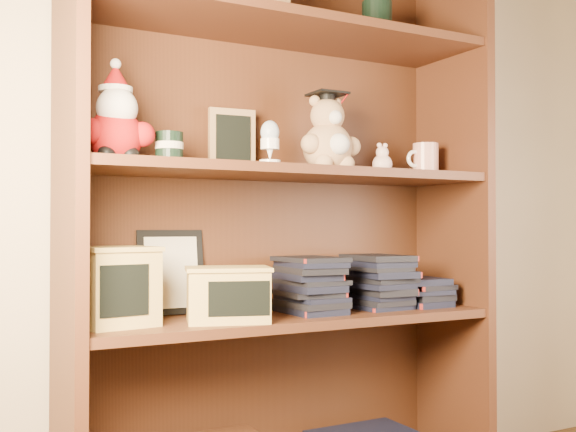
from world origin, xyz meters
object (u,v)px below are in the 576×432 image
(bookcase, at_px, (279,231))
(grad_teddy_bear, at_px, (329,140))
(treats_box, at_px, (116,286))
(teacher_mug, at_px, (425,159))

(bookcase, height_order, grad_teddy_bear, bookcase)
(treats_box, bearing_deg, grad_teddy_bear, -0.58)
(grad_teddy_bear, height_order, treats_box, grad_teddy_bear)
(bookcase, bearing_deg, grad_teddy_bear, -23.93)
(teacher_mug, distance_m, treats_box, 1.01)
(grad_teddy_bear, height_order, teacher_mug, grad_teddy_bear)
(bookcase, bearing_deg, teacher_mug, -5.99)
(teacher_mug, xyz_separation_m, treats_box, (-0.95, -0.00, -0.35))
(bookcase, bearing_deg, treats_box, -173.75)
(teacher_mug, bearing_deg, grad_teddy_bear, -178.87)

